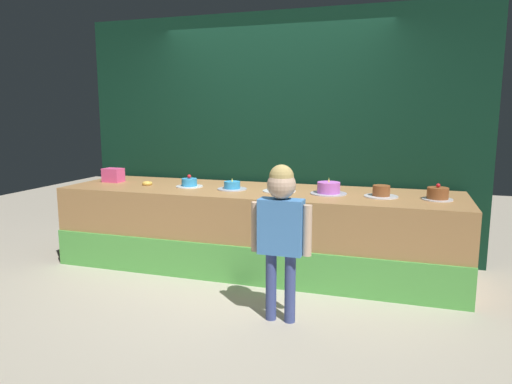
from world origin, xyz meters
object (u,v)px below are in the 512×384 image
cake_far_right (438,194)px  pink_box (113,175)px  cake_right (381,192)px  donut (147,183)px  cake_far_left (189,183)px  cake_left (232,186)px  child_figure (281,222)px  cake_center_right (329,189)px  cake_center_left (279,185)px

cake_far_right → pink_box: bearing=178.8°
cake_right → donut: bearing=-179.5°
cake_far_left → cake_left: bearing=-2.5°
child_figure → donut: 2.08m
donut → cake_far_right: bearing=0.4°
cake_left → cake_center_right: 0.97m
child_figure → pink_box: (-2.26, 1.19, 0.11)m
cake_right → cake_far_right: (0.48, -0.00, 0.01)m
donut → cake_right: cake_right is taller
child_figure → cake_far_left: (-1.29, 1.12, 0.07)m
cake_far_left → donut: bearing=-177.2°
cake_far_right → donut: bearing=-179.6°
donut → cake_far_right: size_ratio=0.41×
cake_far_left → cake_right: cake_far_left is taller
pink_box → cake_right: pink_box is taller
child_figure → cake_left: 1.36m
donut → pink_box: bearing=169.1°
cake_far_left → cake_right: bearing=-0.1°
pink_box → donut: (0.48, -0.09, -0.06)m
donut → cake_center_left: size_ratio=0.34×
donut → cake_right: bearing=0.5°
cake_center_left → pink_box: bearing=177.9°
cake_center_right → pink_box: bearing=178.5°
child_figure → cake_far_right: bearing=44.5°
donut → cake_center_right: bearing=0.9°
child_figure → cake_far_right: 1.60m
cake_far_left → pink_box: bearing=175.9°
pink_box → cake_center_left: cake_center_left is taller
donut → cake_right: 2.42m
pink_box → cake_far_left: 0.97m
cake_far_right → cake_center_right: bearing=179.5°
pink_box → donut: pink_box is taller
cake_right → cake_center_right: bearing=179.0°
pink_box → child_figure: bearing=-27.8°
child_figure → cake_center_left: child_figure is taller
pink_box → donut: bearing=-10.9°
cake_left → cake_center_left: cake_center_left is taller
pink_box → cake_far_right: size_ratio=0.78×
pink_box → cake_center_left: bearing=-2.1°
child_figure → cake_left: size_ratio=4.04×
cake_far_left → cake_center_left: bearing=0.0°
cake_far_left → cake_center_left: (0.97, 0.00, 0.02)m
cake_right → child_figure: bearing=-120.3°
cake_center_left → cake_left: bearing=-177.5°
cake_far_left → cake_far_right: (2.42, -0.00, 0.01)m
cake_left → child_figure: bearing=-53.9°
child_figure → cake_center_right: child_figure is taller
donut → cake_far_left: cake_far_left is taller
cake_left → donut: bearing=-179.9°
cake_right → cake_far_right: size_ratio=1.16×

